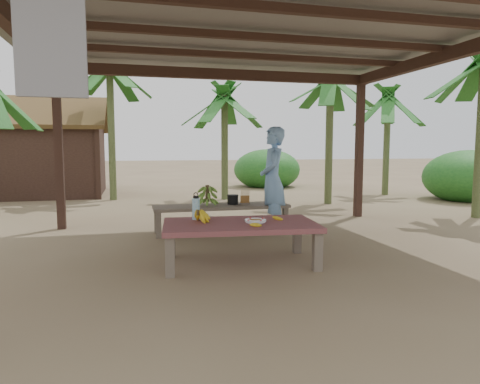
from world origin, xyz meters
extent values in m
plane|color=brown|center=(0.00, 0.00, 0.00)|extent=(80.00, 80.00, 0.00)
cube|color=black|center=(-2.80, 2.30, 1.35)|extent=(0.13, 0.13, 2.70)
cube|color=black|center=(2.80, 2.30, 1.35)|extent=(0.13, 0.13, 2.70)
cube|color=black|center=(0.00, 2.30, 2.70)|extent=(5.80, 0.14, 0.18)
cube|color=black|center=(-2.80, 0.00, 2.70)|extent=(0.14, 4.80, 0.18)
cube|color=black|center=(2.80, 0.00, 2.70)|extent=(0.14, 4.80, 0.18)
cube|color=slate|center=(0.00, 0.00, 2.92)|extent=(6.60, 5.60, 0.06)
cube|color=slate|center=(-2.10, -2.30, 2.15)|extent=(0.45, 0.05, 0.85)
cube|color=brown|center=(-1.23, -0.91, 0.22)|extent=(0.11, 0.11, 0.44)
cube|color=brown|center=(0.40, -1.08, 0.22)|extent=(0.11, 0.11, 0.44)
cube|color=brown|center=(-1.15, -0.08, 0.22)|extent=(0.11, 0.11, 0.44)
cube|color=brown|center=(0.48, -0.24, 0.22)|extent=(0.11, 0.11, 0.44)
cube|color=maroon|center=(-0.37, -0.58, 0.47)|extent=(1.89, 1.18, 0.06)
cube|color=brown|center=(-1.24, 1.12, 0.20)|extent=(0.08, 0.08, 0.40)
cube|color=brown|center=(0.82, 1.13, 0.20)|extent=(0.08, 0.08, 0.40)
cube|color=brown|center=(-1.24, 1.58, 0.20)|extent=(0.08, 0.08, 0.40)
cube|color=brown|center=(0.82, 1.59, 0.20)|extent=(0.08, 0.08, 0.40)
cube|color=brown|center=(-0.21, 1.36, 0.42)|extent=(2.20, 0.61, 0.05)
cylinder|color=white|center=(-0.19, -0.60, 0.51)|extent=(0.24, 0.24, 0.01)
cylinder|color=white|center=(-0.19, -0.60, 0.52)|extent=(0.26, 0.26, 0.02)
cube|color=brown|center=(-0.19, -0.60, 0.53)|extent=(0.13, 0.09, 0.02)
ellipsoid|color=yellow|center=(-0.27, -0.88, 0.52)|extent=(0.15, 0.05, 0.04)
ellipsoid|color=yellow|center=(0.12, -0.52, 0.52)|extent=(0.12, 0.15, 0.04)
cylinder|color=#42A1CF|center=(-0.85, -0.23, 0.63)|extent=(0.09, 0.09, 0.27)
cylinder|color=black|center=(-0.85, -0.23, 0.78)|extent=(0.07, 0.07, 0.03)
torus|color=black|center=(-0.85, -0.23, 0.81)|extent=(0.06, 0.01, 0.06)
cylinder|color=black|center=(-0.01, 1.39, 0.53)|extent=(0.18, 0.18, 0.15)
imported|color=#79ABE6|center=(0.61, 1.16, 0.86)|extent=(0.56, 0.71, 1.72)
cube|color=black|center=(-4.50, 8.00, 1.00)|extent=(4.00, 3.00, 2.00)
cube|color=brown|center=(-4.50, 7.15, 2.35)|extent=(4.40, 1.73, 1.00)
cube|color=brown|center=(-4.50, 8.85, 2.35)|extent=(4.40, 1.73, 1.00)
cylinder|color=#596638|center=(3.07, 4.21, 1.53)|extent=(0.18, 0.18, 3.06)
cylinder|color=#596638|center=(0.78, 5.71, 1.38)|extent=(0.18, 0.18, 2.75)
cylinder|color=#596638|center=(-2.12, 6.28, 1.75)|extent=(0.18, 0.18, 3.51)
cylinder|color=#596638|center=(5.00, 1.56, 1.53)|extent=(0.18, 0.18, 3.07)
cylinder|color=#596638|center=(5.58, 5.65, 1.42)|extent=(0.18, 0.18, 2.84)
camera|label=1|loc=(-1.59, -5.43, 1.39)|focal=32.00mm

